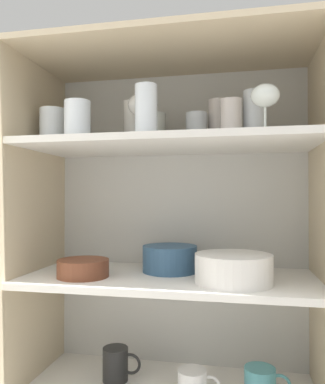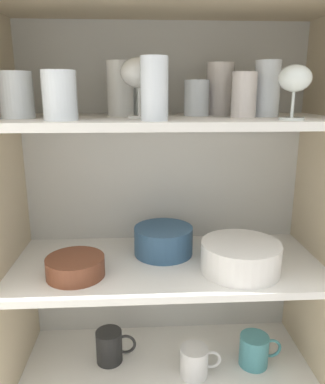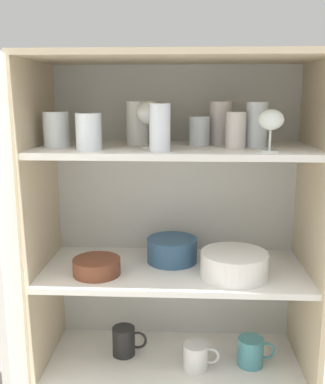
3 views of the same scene
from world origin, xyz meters
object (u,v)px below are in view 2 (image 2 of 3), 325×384
plate_stack_white (241,257)px  coffee_mug_primary (255,350)px  mixing_bowl_large (163,239)px  serving_bowl_small (75,266)px

plate_stack_white → coffee_mug_primary: 0.35m
plate_stack_white → coffee_mug_primary: bearing=33.7°
plate_stack_white → mixing_bowl_large: 0.24m
serving_bowl_small → coffee_mug_primary: size_ratio=1.18×
coffee_mug_primary → mixing_bowl_large: bearing=165.1°
plate_stack_white → serving_bowl_small: 0.44m
serving_bowl_small → coffee_mug_primary: bearing=6.1°
serving_bowl_small → plate_stack_white: bearing=0.6°
plate_stack_white → coffee_mug_primary: plate_stack_white is taller
mixing_bowl_large → serving_bowl_small: bearing=-151.9°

